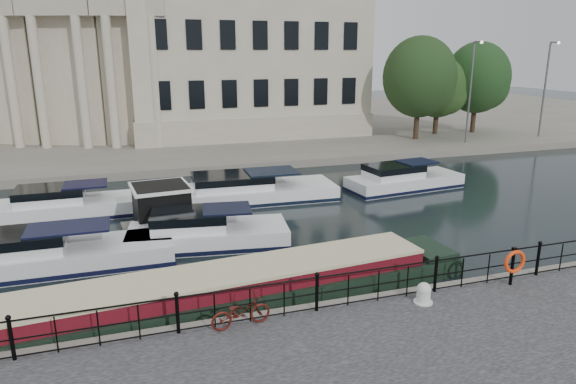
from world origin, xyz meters
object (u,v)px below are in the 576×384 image
(mooring_bollard, at_px, (424,293))
(life_ring_post, at_px, (514,262))
(harbour_hut, at_px, (162,211))
(bicycle, at_px, (241,312))
(narrowboat, at_px, (226,295))

(mooring_bollard, xyz_separation_m, life_ring_post, (3.39, 0.13, 0.50))
(life_ring_post, bearing_deg, mooring_bollard, -177.73)
(life_ring_post, height_order, harbour_hut, harbour_hut)
(bicycle, bearing_deg, life_ring_post, -97.75)
(life_ring_post, xyz_separation_m, narrowboat, (-8.90, 2.56, -0.99))
(bicycle, distance_m, harbour_hut, 10.31)
(mooring_bollard, distance_m, life_ring_post, 3.43)
(bicycle, bearing_deg, harbour_hut, 0.83)
(mooring_bollard, relative_size, harbour_hut, 0.18)
(bicycle, xyz_separation_m, mooring_bollard, (5.56, -0.36, -0.14))
(harbour_hut, bearing_deg, bicycle, -88.06)
(life_ring_post, bearing_deg, narrowboat, 163.98)
(bicycle, relative_size, life_ring_post, 1.31)
(mooring_bollard, height_order, narrowboat, narrowboat)
(harbour_hut, bearing_deg, mooring_bollard, -62.35)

